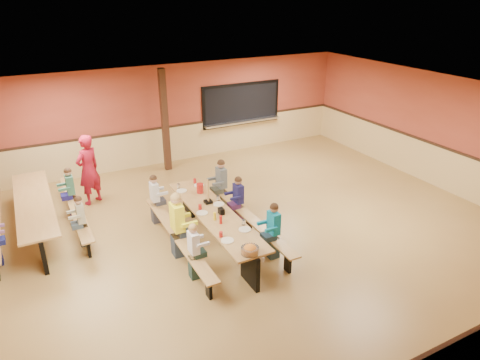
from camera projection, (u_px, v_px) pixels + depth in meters
ground at (241, 235)px, 9.49m from camera, size 12.00×12.00×0.00m
room_envelope at (242, 207)px, 9.20m from camera, size 12.04×10.04×3.02m
kitchen_pass_through at (242, 106)px, 13.99m from camera, size 2.78×0.28×1.38m
structural_post at (165, 121)px, 12.36m from camera, size 0.18×0.18×3.00m
cafeteria_table_main at (215, 222)px, 8.95m from camera, size 1.91×3.70×0.74m
cafeteria_table_second at (35, 210)px, 9.42m from camera, size 1.91×3.70×0.74m
seated_child_white_left at (194, 252)px, 7.86m from camera, size 0.33×0.27×1.13m
seated_adult_yellow at (178, 225)px, 8.50m from camera, size 0.45×0.37×1.37m
seated_child_grey_left at (155, 199)px, 9.78m from camera, size 0.35×0.29×1.17m
seated_child_teal_right at (273, 231)px, 8.46m from camera, size 0.36×0.30×1.20m
seated_child_navy_right at (238, 201)px, 9.69m from camera, size 0.35×0.29×1.17m
seated_child_char_right at (221, 185)px, 10.40m from camera, size 0.39×0.32×1.26m
seated_child_green_sec at (71, 192)px, 10.11m from camera, size 0.36×0.30×1.19m
seated_child_tan_sec at (82, 221)px, 8.90m from camera, size 0.33×0.27×1.12m
standing_woman at (88, 170)px, 10.56m from camera, size 0.79×0.71×1.80m
punch_pitcher at (200, 188)px, 9.70m from camera, size 0.16×0.16×0.22m
chip_bowl at (250, 250)px, 7.47m from camera, size 0.32×0.32×0.15m
napkin_dispenser at (221, 211)px, 8.79m from camera, size 0.10×0.14×0.13m
condiment_mustard at (215, 216)px, 8.55m from camera, size 0.06×0.06×0.17m
condiment_ketchup at (221, 220)px, 8.42m from camera, size 0.06×0.06×0.17m
table_paddle at (208, 197)px, 9.21m from camera, size 0.16×0.16×0.56m
place_settings at (214, 210)px, 8.84m from camera, size 0.65×3.30×0.11m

